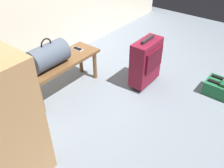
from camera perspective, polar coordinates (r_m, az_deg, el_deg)
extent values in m
plane|color=slate|center=(2.75, 5.55, -5.82)|extent=(6.60, 6.60, 0.00)
cube|color=brown|center=(2.86, -12.18, 5.26)|extent=(1.00, 0.36, 0.04)
cylinder|color=brown|center=(2.68, -16.75, -3.40)|extent=(0.05, 0.05, 0.39)
cylinder|color=brown|center=(3.14, -4.15, 4.50)|extent=(0.05, 0.05, 0.39)
cylinder|color=brown|center=(2.86, -19.91, -1.29)|extent=(0.05, 0.05, 0.39)
cylinder|color=brown|center=(3.30, -7.55, 5.93)|extent=(0.05, 0.05, 0.39)
cylinder|color=#475160|center=(2.71, -15.08, 6.56)|extent=(0.44, 0.26, 0.26)
torus|color=black|center=(2.64, -15.55, 9.20)|extent=(0.14, 0.02, 0.14)
cube|color=silver|center=(3.06, -8.28, 8.34)|extent=(0.07, 0.14, 0.01)
cube|color=black|center=(3.06, -8.28, 8.41)|extent=(0.06, 0.13, 0.00)
cube|color=maroon|center=(2.97, 8.08, 5.29)|extent=(0.44, 0.20, 0.56)
cube|color=#500E1C|center=(2.89, 10.08, 5.76)|extent=(0.35, 0.02, 0.25)
cube|color=#262628|center=(2.83, 8.59, 10.53)|extent=(0.25, 0.03, 0.04)
cylinder|color=black|center=(3.05, 4.97, -0.38)|extent=(0.02, 0.05, 0.05)
cylinder|color=black|center=(3.27, 8.02, 2.15)|extent=(0.02, 0.05, 0.05)
cube|color=#1E6038|center=(3.18, 24.79, -1.00)|extent=(0.28, 0.38, 0.17)
cube|color=black|center=(3.09, 23.74, 0.31)|extent=(0.04, 0.19, 0.02)
cube|color=black|center=(3.19, 24.45, 1.34)|extent=(0.04, 0.19, 0.02)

